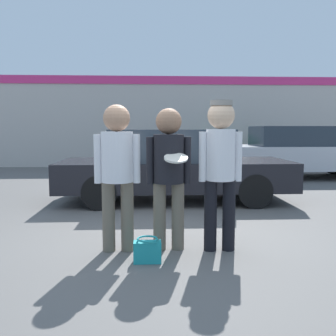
% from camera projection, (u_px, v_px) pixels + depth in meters
% --- Properties ---
extents(ground_plane, '(56.00, 56.00, 0.00)m').
position_uv_depth(ground_plane, '(148.00, 241.00, 4.85)').
color(ground_plane, '#5B5956').
extents(storefront_building, '(24.00, 0.22, 3.42)m').
position_uv_depth(storefront_building, '(148.00, 121.00, 14.26)').
color(storefront_building, beige).
rests_on(storefront_building, ground).
extents(person_left, '(0.54, 0.37, 1.73)m').
position_uv_depth(person_left, '(117.00, 164.00, 4.36)').
color(person_left, '#665B4C').
rests_on(person_left, ground).
extents(person_middle_with_frisbee, '(0.53, 0.57, 1.69)m').
position_uv_depth(person_middle_with_frisbee, '(169.00, 166.00, 4.41)').
color(person_middle_with_frisbee, '#665B4C').
rests_on(person_middle_with_frisbee, ground).
extents(person_right, '(0.51, 0.34, 1.77)m').
position_uv_depth(person_right, '(220.00, 161.00, 4.37)').
color(person_right, black).
rests_on(person_right, ground).
extents(parked_car_near, '(4.53, 1.83, 1.43)m').
position_uv_depth(parked_car_near, '(173.00, 165.00, 7.51)').
color(parked_car_near, black).
rests_on(parked_car_near, ground).
extents(parked_car_far, '(4.78, 1.90, 1.52)m').
position_uv_depth(parked_car_far, '(299.00, 152.00, 11.04)').
color(parked_car_far, silver).
rests_on(parked_car_far, ground).
extents(shrub, '(1.30, 1.30, 1.30)m').
position_uv_depth(shrub, '(225.00, 151.00, 13.68)').
color(shrub, '#285B2D').
rests_on(shrub, ground).
extents(handbag, '(0.30, 0.23, 0.27)m').
position_uv_depth(handbag, '(148.00, 251.00, 4.06)').
color(handbag, teal).
rests_on(handbag, ground).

